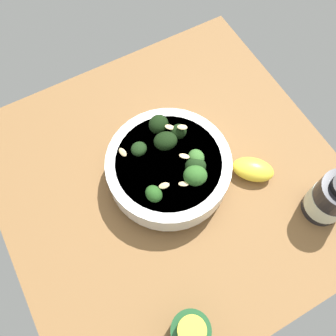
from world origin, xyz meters
TOP-DOWN VIEW (x-y plane):
  - ground_plane at (0.00, 0.00)cm, footprint 62.21×62.21cm
  - bowl_of_broccoli at (-0.02, -0.65)cm, footprint 22.13×22.13cm
  - lemon_wedge at (-14.03, 6.38)cm, footprint 8.76×8.66cm
  - bottle_tall at (10.48, 24.20)cm, footprint 5.25×5.25cm
  - bottle_short at (-21.10, 18.15)cm, footprint 7.00×7.00cm

SIDE VIEW (x-z plane):
  - ground_plane at x=0.00cm, z-range -4.95..0.00cm
  - lemon_wedge at x=-14.03cm, z-range 0.00..3.68cm
  - bowl_of_broccoli at x=-0.02cm, z-range -0.74..9.37cm
  - bottle_short at x=-21.10cm, z-range -0.79..10.37cm
  - bottle_tall at x=10.48cm, z-range -0.55..14.60cm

